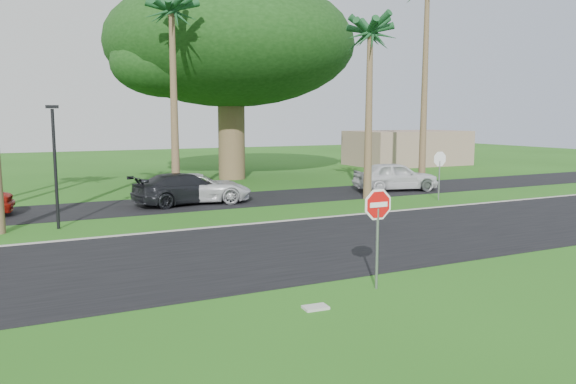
% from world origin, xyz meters
% --- Properties ---
extents(ground, '(120.00, 120.00, 0.00)m').
position_xyz_m(ground, '(0.00, 0.00, 0.00)').
color(ground, '#235715').
rests_on(ground, ground).
extents(road, '(120.00, 8.00, 0.02)m').
position_xyz_m(road, '(0.00, 2.00, 0.01)').
color(road, black).
rests_on(road, ground).
extents(parking_strip, '(120.00, 5.00, 0.02)m').
position_xyz_m(parking_strip, '(0.00, 12.50, 0.01)').
color(parking_strip, black).
rests_on(parking_strip, ground).
extents(curb, '(120.00, 0.12, 0.06)m').
position_xyz_m(curb, '(0.00, 6.05, 0.03)').
color(curb, gray).
rests_on(curb, ground).
extents(stop_sign_near, '(1.05, 0.07, 2.62)m').
position_xyz_m(stop_sign_near, '(0.50, -3.00, 1.77)').
color(stop_sign_near, gray).
rests_on(stop_sign_near, ground).
extents(stop_sign_far, '(1.05, 0.07, 2.62)m').
position_xyz_m(stop_sign_far, '(12.00, 8.00, 1.77)').
color(stop_sign_far, gray).
rests_on(stop_sign_far, ground).
extents(palm_center, '(5.00, 5.00, 10.50)m').
position_xyz_m(palm_center, '(0.00, 14.00, 9.16)').
color(palm_center, brown).
rests_on(palm_center, ground).
extents(palm_right_near, '(5.00, 5.00, 9.50)m').
position_xyz_m(palm_right_near, '(9.00, 10.00, 8.19)').
color(palm_right_near, brown).
rests_on(palm_right_near, ground).
extents(canopy_tree, '(16.50, 16.50, 13.12)m').
position_xyz_m(canopy_tree, '(6.00, 22.00, 8.95)').
color(canopy_tree, brown).
rests_on(canopy_tree, ground).
extents(streetlight_right, '(0.45, 0.25, 4.64)m').
position_xyz_m(streetlight_right, '(-6.00, 8.50, 2.65)').
color(streetlight_right, black).
rests_on(streetlight_right, ground).
extents(building_far, '(10.00, 6.00, 3.00)m').
position_xyz_m(building_far, '(24.00, 26.00, 1.50)').
color(building_far, gray).
rests_on(building_far, ground).
extents(car_dark, '(5.49, 3.04, 1.50)m').
position_xyz_m(car_dark, '(0.01, 12.30, 0.75)').
color(car_dark, black).
rests_on(car_dark, ground).
extents(car_minivan, '(5.57, 3.54, 1.43)m').
position_xyz_m(car_minivan, '(0.71, 12.46, 0.72)').
color(car_minivan, silver).
rests_on(car_minivan, ground).
extents(car_pickup, '(5.15, 3.10, 1.64)m').
position_xyz_m(car_pickup, '(12.26, 11.97, 0.82)').
color(car_pickup, silver).
rests_on(car_pickup, ground).
extents(utility_slab, '(0.57, 0.39, 0.06)m').
position_xyz_m(utility_slab, '(-1.56, -3.64, 0.03)').
color(utility_slab, '#AAAAA2').
rests_on(utility_slab, ground).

